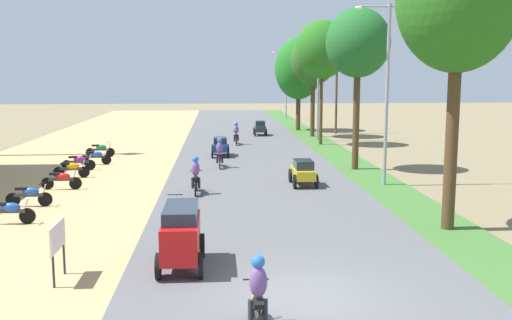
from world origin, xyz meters
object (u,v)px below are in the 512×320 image
(parked_motorbike_seventh, at_px, (101,149))
(motorbike_ahead_second, at_px, (174,210))
(utility_pole_near, at_px, (337,83))
(median_tree_fifth, at_px, (299,69))
(parked_motorbike_fifth, at_px, (79,161))
(parked_motorbike_nearest, at_px, (10,210))
(streetlamp_near, at_px, (387,83))
(parked_motorbike_sixth, at_px, (96,156))
(motorbike_ahead_fourth, at_px, (220,154))
(car_hatchback_charcoal, at_px, (260,127))
(median_tree_second, at_px, (358,44))
(streetlamp_far, at_px, (286,80))
(parked_motorbike_fourth, at_px, (72,168))
(median_tree_fourth, at_px, (313,60))
(car_van_red, at_px, (181,233))
(parked_motorbike_third, at_px, (62,179))
(street_signboard, at_px, (58,240))
(streetlamp_mid, at_px, (318,81))
(motorbike_ahead_fifth, at_px, (236,134))
(motorbike_ahead_third, at_px, (196,176))
(car_sedan_yellow, at_px, (303,171))
(parked_motorbike_second, at_px, (30,194))
(motorbike_foreground_rider, at_px, (258,296))
(car_sedan_blue, at_px, (220,146))
(median_tree_third, at_px, (322,50))

(parked_motorbike_seventh, relative_size, motorbike_ahead_second, 1.00)
(utility_pole_near, bearing_deg, median_tree_fifth, 137.10)
(parked_motorbike_fifth, xyz_separation_m, utility_pole_near, (17.86, 18.85, 3.89))
(parked_motorbike_nearest, xyz_separation_m, streetlamp_near, (15.02, 6.31, 4.27))
(parked_motorbike_sixth, bearing_deg, motorbike_ahead_fourth, -12.78)
(streetlamp_near, bearing_deg, car_hatchback_charcoal, 100.72)
(median_tree_fifth, relative_size, motorbike_ahead_fourth, 4.70)
(median_tree_second, distance_m, streetlamp_near, 4.96)
(parked_motorbike_seventh, xyz_separation_m, streetlamp_far, (15.13, 29.21, 3.99))
(median_tree_fifth, bearing_deg, motorbike_ahead_fourth, -108.96)
(parked_motorbike_fourth, relative_size, median_tree_fourth, 0.21)
(car_van_red, distance_m, motorbike_ahead_second, 4.72)
(parked_motorbike_third, distance_m, street_signboard, 12.29)
(parked_motorbike_nearest, relative_size, car_hatchback_charcoal, 0.90)
(car_van_red, bearing_deg, car_hatchback_charcoal, 82.24)
(median_tree_fifth, height_order, streetlamp_far, median_tree_fifth)
(parked_motorbike_nearest, relative_size, median_tree_fourth, 0.21)
(streetlamp_mid, distance_m, motorbike_ahead_fifth, 7.89)
(median_tree_second, bearing_deg, motorbike_ahead_third, -143.91)
(car_van_red, bearing_deg, streetlamp_mid, 73.51)
(parked_motorbike_sixth, height_order, motorbike_ahead_fifth, motorbike_ahead_fifth)
(median_tree_second, xyz_separation_m, motorbike_ahead_fourth, (-7.38, 0.91, -5.95))
(streetlamp_far, distance_m, motorbike_ahead_third, 42.19)
(car_sedan_yellow, bearing_deg, motorbike_ahead_fifth, 99.27)
(car_sedan_yellow, xyz_separation_m, motorbike_ahead_third, (-4.92, -1.63, 0.11))
(parked_motorbike_seventh, bearing_deg, parked_motorbike_sixth, -83.77)
(parked_motorbike_nearest, bearing_deg, motorbike_ahead_fifth, 68.90)
(median_tree_fifth, distance_m, utility_pole_near, 4.22)
(parked_motorbike_second, distance_m, streetlamp_mid, 27.03)
(parked_motorbike_third, bearing_deg, motorbike_ahead_fourth, 38.45)
(streetlamp_far, bearing_deg, streetlamp_near, -90.00)
(motorbike_foreground_rider, relative_size, motorbike_ahead_third, 1.00)
(motorbike_ahead_fifth, bearing_deg, motorbike_ahead_fourth, -96.84)
(parked_motorbike_nearest, bearing_deg, car_hatchback_charcoal, 69.31)
(parked_motorbike_nearest, xyz_separation_m, street_signboard, (3.19, -5.80, 0.55))
(parked_motorbike_fourth, bearing_deg, car_hatchback_charcoal, 60.74)
(parked_motorbike_second, bearing_deg, parked_motorbike_sixth, 87.78)
(utility_pole_near, height_order, car_sedan_blue, utility_pole_near)
(parked_motorbike_fifth, bearing_deg, car_hatchback_charcoal, 57.16)
(car_sedan_yellow, distance_m, motorbike_ahead_fifth, 16.12)
(median_tree_second, relative_size, motorbike_ahead_third, 4.81)
(parked_motorbike_sixth, xyz_separation_m, median_tree_fifth, (14.40, 19.69, 5.13))
(median_tree_third, xyz_separation_m, car_sedan_yellow, (-3.62, -15.79, -6.19))
(median_tree_second, distance_m, median_tree_third, 11.26)
(car_sedan_yellow, height_order, car_sedan_blue, same)
(median_tree_third, bearing_deg, parked_motorbike_third, -132.37)
(car_hatchback_charcoal, distance_m, motorbike_ahead_third, 24.33)
(street_signboard, bearing_deg, parked_motorbike_seventh, 98.40)
(streetlamp_near, xyz_separation_m, motorbike_ahead_third, (-8.76, -1.62, -3.97))
(parked_motorbike_third, height_order, motorbike_ahead_fourth, motorbike_ahead_fourth)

